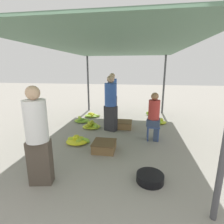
% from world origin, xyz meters
% --- Properties ---
extents(ground_plane, '(40.00, 40.00, 0.00)m').
position_xyz_m(ground_plane, '(0.00, 0.00, 0.00)').
color(ground_plane, gray).
rests_on(ground_plane, ground).
extents(canopy_post_back_left, '(0.08, 0.08, 2.47)m').
position_xyz_m(canopy_post_back_left, '(-1.69, 6.03, 1.24)').
color(canopy_post_back_left, '#4C4C51').
rests_on(canopy_post_back_left, ground).
extents(canopy_post_back_right, '(0.08, 0.08, 2.47)m').
position_xyz_m(canopy_post_back_right, '(1.69, 6.03, 1.24)').
color(canopy_post_back_right, '#4C4C51').
rests_on(canopy_post_back_right, ground).
extents(canopy_tarp, '(3.77, 6.13, 0.04)m').
position_xyz_m(canopy_tarp, '(0.00, 3.16, 2.49)').
color(canopy_tarp, '#567A60').
rests_on(canopy_tarp, canopy_post_front_left).
extents(vendor_foreground, '(0.41, 0.41, 1.68)m').
position_xyz_m(vendor_foreground, '(-0.94, 0.64, 0.87)').
color(vendor_foreground, '#4C4238').
rests_on(vendor_foreground, ground).
extents(stool, '(0.34, 0.34, 0.42)m').
position_xyz_m(stool, '(1.07, 2.87, 0.33)').
color(stool, '#384C84').
rests_on(stool, ground).
extents(vendor_seated, '(0.39, 0.39, 1.32)m').
position_xyz_m(vendor_seated, '(1.08, 2.87, 0.68)').
color(vendor_seated, '#384766').
rests_on(vendor_seated, ground).
extents(basin_black, '(0.48, 0.48, 0.14)m').
position_xyz_m(basin_black, '(0.90, 0.96, 0.07)').
color(basin_black, black).
rests_on(basin_black, ground).
extents(banana_pile_left_0, '(0.66, 0.51, 0.20)m').
position_xyz_m(banana_pile_left_0, '(-0.90, 2.33, 0.06)').
color(banana_pile_left_0, '#C1D22A').
rests_on(banana_pile_left_0, ground).
extents(banana_pile_left_1, '(0.65, 0.48, 0.18)m').
position_xyz_m(banana_pile_left_1, '(-1.22, 4.88, 0.06)').
color(banana_pile_left_1, '#A8C72E').
rests_on(banana_pile_left_1, ground).
extents(banana_pile_left_2, '(0.56, 0.61, 0.22)m').
position_xyz_m(banana_pile_left_2, '(-1.43, 4.15, 0.07)').
color(banana_pile_left_2, '#A2C52F').
rests_on(banana_pile_left_2, ground).
extents(banana_pile_left_3, '(0.60, 0.58, 0.27)m').
position_xyz_m(banana_pile_left_3, '(-0.86, 3.56, 0.08)').
color(banana_pile_left_3, '#87BA34').
rests_on(banana_pile_left_3, ground).
extents(banana_pile_right_0, '(0.54, 0.57, 0.19)m').
position_xyz_m(banana_pile_right_0, '(1.39, 4.44, 0.07)').
color(banana_pile_right_0, '#B9CE2B').
rests_on(banana_pile_right_0, ground).
extents(banana_pile_right_1, '(0.55, 0.46, 0.20)m').
position_xyz_m(banana_pile_right_1, '(1.22, 5.54, 0.08)').
color(banana_pile_right_1, '#BED02A').
rests_on(banana_pile_right_1, ground).
extents(crate_near, '(0.53, 0.53, 0.23)m').
position_xyz_m(crate_near, '(0.19, 3.75, 0.11)').
color(crate_near, olive).
rests_on(crate_near, ground).
extents(crate_mid, '(0.54, 0.54, 0.23)m').
position_xyz_m(crate_mid, '(-0.12, 1.99, 0.11)').
color(crate_mid, brown).
rests_on(crate_mid, ground).
extents(shopper_walking_mid, '(0.39, 0.37, 1.75)m').
position_xyz_m(shopper_walking_mid, '(-0.46, 5.34, 0.91)').
color(shopper_walking_mid, '#4C4238').
rests_on(shopper_walking_mid, ground).
extents(shopper_walking_far, '(0.48, 0.48, 1.73)m').
position_xyz_m(shopper_walking_far, '(-0.20, 3.42, 0.90)').
color(shopper_walking_far, '#2D2D33').
rests_on(shopper_walking_far, ground).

